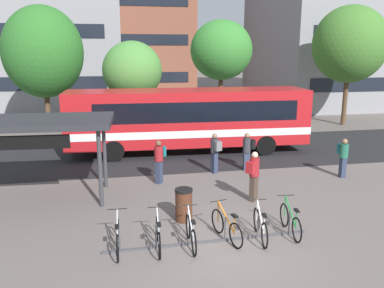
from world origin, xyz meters
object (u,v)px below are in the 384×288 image
at_px(city_bus, 187,118).
at_px(commuter_black_pack_3, 247,149).
at_px(street_tree_3, 350,45).
at_px(parked_bicycle_white_4, 260,226).
at_px(transit_shelter, 27,125).
at_px(commuter_grey_pack_0, 215,150).
at_px(parked_bicycle_silver_0, 118,238).
at_px(street_tree_0, 43,52).
at_px(parked_bicycle_silver_1, 158,235).
at_px(commuter_teal_pack_4, 159,159).
at_px(parked_bicycle_silver_2, 191,233).
at_px(street_tree_1, 221,50).
at_px(commuter_teal_pack_2, 343,155).
at_px(trash_bin, 184,205).
at_px(street_tree_2, 132,71).
at_px(commuter_red_pack_1, 254,173).
at_px(parked_bicycle_green_5, 290,221).
at_px(parked_bicycle_orange_3, 226,227).

relative_size(city_bus, commuter_black_pack_3, 7.29).
height_order(commuter_black_pack_3, street_tree_3, street_tree_3).
xyz_separation_m(parked_bicycle_white_4, transit_shelter, (-6.76, 4.37, 2.28)).
height_order(commuter_grey_pack_0, street_tree_3, street_tree_3).
relative_size(parked_bicycle_silver_0, street_tree_0, 0.22).
bearing_deg(parked_bicycle_silver_1, commuter_teal_pack_4, -3.63).
bearing_deg(parked_bicycle_white_4, parked_bicycle_silver_2, 99.30).
height_order(transit_shelter, commuter_grey_pack_0, transit_shelter).
bearing_deg(street_tree_1, commuter_teal_pack_4, -114.50).
distance_m(city_bus, commuter_teal_pack_2, 7.70).
xyz_separation_m(commuter_grey_pack_0, trash_bin, (-2.13, -4.58, -0.48)).
bearing_deg(parked_bicycle_silver_0, commuter_grey_pack_0, -32.40).
height_order(city_bus, street_tree_2, street_tree_2).
distance_m(commuter_red_pack_1, street_tree_2, 11.80).
distance_m(parked_bicycle_green_5, trash_bin, 3.19).
xyz_separation_m(parked_bicycle_white_4, parked_bicycle_green_5, (0.96, 0.15, 0.00)).
bearing_deg(parked_bicycle_orange_3, street_tree_2, -6.12).
relative_size(transit_shelter, trash_bin, 5.64).
xyz_separation_m(parked_bicycle_orange_3, commuter_red_pack_1, (1.70, 2.66, 0.64)).
bearing_deg(transit_shelter, street_tree_3, 33.97).
distance_m(parked_bicycle_silver_0, parked_bicycle_white_4, 3.89).
xyz_separation_m(parked_bicycle_green_5, commuter_teal_pack_2, (4.34, 4.55, 0.55)).
bearing_deg(trash_bin, commuter_teal_pack_4, 95.06).
distance_m(city_bus, commuter_teal_pack_4, 5.05).
bearing_deg(commuter_red_pack_1, transit_shelter, 129.02).
height_order(city_bus, parked_bicycle_white_4, city_bus).
distance_m(transit_shelter, commuter_teal_pack_2, 12.19).
height_order(commuter_black_pack_3, street_tree_2, street_tree_2).
relative_size(parked_bicycle_silver_0, street_tree_2, 0.31).
relative_size(city_bus, street_tree_0, 1.55).
bearing_deg(street_tree_3, commuter_teal_pack_2, -121.29).
xyz_separation_m(parked_bicycle_orange_3, street_tree_0, (-7.10, 16.77, 4.62)).
relative_size(commuter_grey_pack_0, commuter_red_pack_1, 0.98).
xyz_separation_m(trash_bin, street_tree_0, (-6.17, 15.27, 4.48)).
xyz_separation_m(parked_bicycle_silver_2, commuter_grey_pack_0, (2.22, 6.25, 0.61)).
relative_size(parked_bicycle_green_5, commuter_teal_pack_4, 1.00).
xyz_separation_m(commuter_red_pack_1, commuter_black_pack_3, (0.98, 3.58, -0.07)).
distance_m(parked_bicycle_silver_2, parked_bicycle_green_5, 2.93).
bearing_deg(street_tree_0, trash_bin, -68.01).
bearing_deg(commuter_teal_pack_2, parked_bicycle_silver_0, -60.80).
distance_m(parked_bicycle_silver_1, commuter_teal_pack_2, 9.43).
distance_m(commuter_grey_pack_0, commuter_teal_pack_4, 2.60).
bearing_deg(street_tree_0, street_tree_1, 6.68).
xyz_separation_m(parked_bicycle_silver_0, street_tree_2, (1.12, 13.62, 3.59)).
distance_m(transit_shelter, trash_bin, 6.01).
height_order(trash_bin, street_tree_2, street_tree_2).
relative_size(commuter_teal_pack_4, street_tree_3, 0.21).
height_order(transit_shelter, commuter_black_pack_3, transit_shelter).
bearing_deg(commuter_teal_pack_2, street_tree_1, -170.98).
distance_m(commuter_teal_pack_2, street_tree_0, 18.52).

